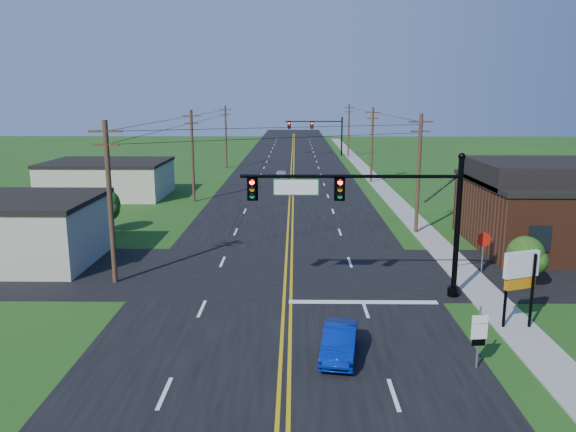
{
  "coord_description": "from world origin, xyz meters",
  "views": [
    {
      "loc": [
        0.54,
        -19.82,
        10.17
      ],
      "look_at": [
        0.17,
        10.0,
        3.84
      ],
      "focal_mm": 35.0,
      "sensor_mm": 36.0,
      "label": 1
    }
  ],
  "objects_px": {
    "signal_mast_far": "(317,130)",
    "stop_sign": "(484,244)",
    "signal_mast_main": "(370,207)",
    "blue_car": "(340,342)",
    "route_sign": "(479,333)"
  },
  "relations": [
    {
      "from": "stop_sign",
      "to": "signal_mast_far",
      "type": "bearing_deg",
      "value": 91.54
    },
    {
      "from": "signal_mast_far",
      "to": "blue_car",
      "type": "bearing_deg",
      "value": -91.52
    },
    {
      "from": "signal_mast_far",
      "to": "stop_sign",
      "type": "bearing_deg",
      "value": -84.02
    },
    {
      "from": "signal_mast_main",
      "to": "blue_car",
      "type": "xyz_separation_m",
      "value": [
        -2.0,
        -7.02,
        -4.14
      ]
    },
    {
      "from": "route_sign",
      "to": "signal_mast_main",
      "type": "bearing_deg",
      "value": 105.91
    },
    {
      "from": "route_sign",
      "to": "stop_sign",
      "type": "distance_m",
      "value": 12.64
    },
    {
      "from": "blue_car",
      "to": "route_sign",
      "type": "distance_m",
      "value": 5.32
    },
    {
      "from": "signal_mast_main",
      "to": "signal_mast_far",
      "type": "bearing_deg",
      "value": 89.92
    },
    {
      "from": "blue_car",
      "to": "stop_sign",
      "type": "bearing_deg",
      "value": 58.98
    },
    {
      "from": "signal_mast_far",
      "to": "stop_sign",
      "type": "relative_size",
      "value": 4.4
    },
    {
      "from": "blue_car",
      "to": "signal_mast_main",
      "type": "bearing_deg",
      "value": 83.09
    },
    {
      "from": "signal_mast_far",
      "to": "blue_car",
      "type": "relative_size",
      "value": 2.96
    },
    {
      "from": "signal_mast_main",
      "to": "blue_car",
      "type": "bearing_deg",
      "value": -105.89
    },
    {
      "from": "signal_mast_main",
      "to": "route_sign",
      "type": "distance_m",
      "value": 9.19
    },
    {
      "from": "signal_mast_far",
      "to": "stop_sign",
      "type": "height_order",
      "value": "signal_mast_far"
    }
  ]
}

